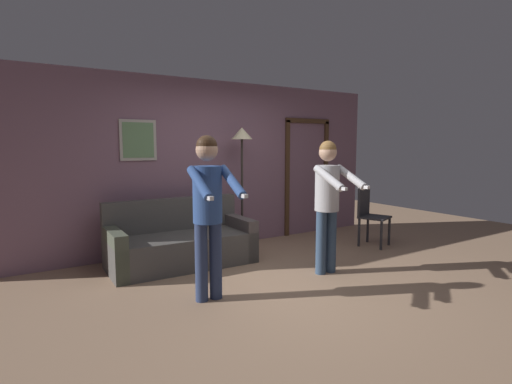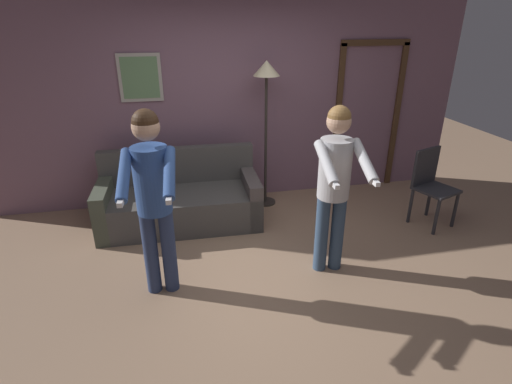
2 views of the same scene
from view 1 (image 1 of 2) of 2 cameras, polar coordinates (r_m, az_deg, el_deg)
The scene contains 7 objects.
ground_plane at distance 4.84m, azimuth 4.10°, elevation -12.70°, with size 12.00×12.00×0.00m, color #A38063.
back_wall_assembly at distance 6.30m, azimuth -6.54°, elevation 3.88°, with size 6.40×0.10×2.60m.
couch at distance 5.52m, azimuth -10.69°, elevation -7.35°, with size 1.92×0.90×0.87m.
torchiere_lamp at distance 6.15m, azimuth -2.03°, elevation 6.27°, with size 0.33×0.33×1.88m.
person_standing_left at distance 4.08m, azimuth -6.82°, elevation -1.42°, with size 0.46×0.69×1.71m.
person_standing_right at distance 5.01m, azimuth 10.25°, elevation -0.35°, with size 0.45×0.69×1.66m.
dining_chair_distant at distance 6.67m, azimuth 15.92°, elevation -2.87°, with size 0.54×0.54×0.93m.
Camera 1 is at (-2.73, -3.67, 1.61)m, focal length 28.00 mm.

